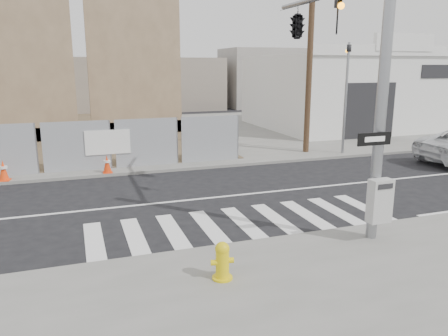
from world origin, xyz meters
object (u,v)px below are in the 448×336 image
object	(u,v)px
signal_pole	(321,47)
fire_hydrant	(222,261)
auto_shop	(349,91)
traffic_cone_c	(3,171)
traffic_cone_d	(107,164)

from	to	relation	value
signal_pole	fire_hydrant	xyz separation A→B (m)	(-4.18, -3.60, -4.28)
auto_shop	traffic_cone_c	xyz separation A→B (m)	(-20.83, -8.75, -2.04)
signal_pole	traffic_cone_c	world-z (taller)	signal_pole
signal_pole	traffic_cone_d	size ratio (longest dim) A/B	9.83
auto_shop	fire_hydrant	bearing A→B (deg)	-130.12
auto_shop	fire_hydrant	distance (m)	24.43
signal_pole	traffic_cone_c	size ratio (longest dim) A/B	9.06
fire_hydrant	traffic_cone_d	xyz separation A→B (m)	(-1.44, 9.87, -0.04)
auto_shop	fire_hydrant	world-z (taller)	auto_shop
auto_shop	traffic_cone_d	world-z (taller)	auto_shop
fire_hydrant	traffic_cone_c	world-z (taller)	fire_hydrant
auto_shop	fire_hydrant	size ratio (longest dim) A/B	15.42
traffic_cone_c	traffic_cone_d	xyz separation A→B (m)	(3.71, -0.00, -0.03)
signal_pole	traffic_cone_d	world-z (taller)	signal_pole
signal_pole	traffic_cone_d	bearing A→B (deg)	131.91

